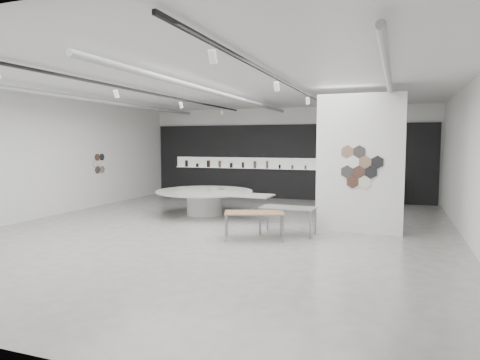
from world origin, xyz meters
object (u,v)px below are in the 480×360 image
(display_island, at_px, (206,199))
(kitchen_counter, at_px, (373,191))
(partition_column, at_px, (360,164))
(sample_table_stone, at_px, (288,209))
(sample_table_wood, at_px, (254,214))

(display_island, distance_m, kitchen_counter, 6.67)
(partition_column, xyz_separation_m, sample_table_stone, (-1.67, -0.90, -1.15))
(sample_table_stone, bearing_deg, sample_table_wood, -127.91)
(partition_column, bearing_deg, sample_table_wood, -143.38)
(sample_table_wood, height_order, kitchen_counter, kitchen_counter)
(display_island, xyz_separation_m, sample_table_wood, (2.59, -2.82, 0.10))
(display_island, xyz_separation_m, sample_table_stone, (3.23, -2.00, 0.13))
(display_island, bearing_deg, partition_column, -9.23)
(partition_column, height_order, sample_table_stone, partition_column)
(partition_column, bearing_deg, display_island, 167.27)
(display_island, bearing_deg, kitchen_counter, 45.12)
(partition_column, relative_size, kitchen_counter, 1.89)
(display_island, xyz_separation_m, kitchen_counter, (4.99, 4.43, -0.00))
(sample_table_stone, distance_m, kitchen_counter, 6.67)
(sample_table_wood, relative_size, sample_table_stone, 1.13)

